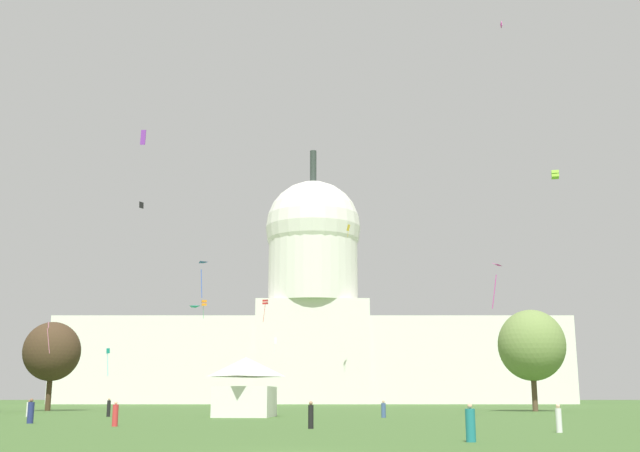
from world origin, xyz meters
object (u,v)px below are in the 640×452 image
person_red_deep_crowd (116,415)px  person_black_back_right (311,416)px  kite_turquoise_low (108,356)px  kite_gold_high (349,228)px  person_black_aisle_center (109,408)px  kite_lime_mid (555,175)px  capitol_building (313,324)px  kite_magenta_high (502,25)px  kite_violet_mid (144,137)px  kite_red_low (266,302)px  event_tent (246,387)px  person_navy_front_left (31,412)px  kite_white_low (276,342)px  person_teal_lawn_far_left (471,425)px  kite_magenta_low (492,270)px  kite_cyan_low (190,309)px  person_denim_mid_right (384,410)px  kite_black_mid (142,205)px  tree_east_mid (532,345)px  person_white_edge_east (29,409)px  kite_pink_low (49,330)px  kite_orange_mid (204,303)px  person_white_front_center (559,419)px  tree_west_near (52,352)px  kite_blue_low (201,267)px

person_red_deep_crowd → person_black_back_right: bearing=87.3°
kite_turquoise_low → kite_gold_high: (39.39, 53.09, 31.82)m
person_black_aisle_center → kite_lime_mid: kite_lime_mid is taller
capitol_building → kite_magenta_high: capitol_building is taller
kite_violet_mid → kite_magenta_high: 63.75m
kite_red_low → event_tent: bearing=111.1°
person_navy_front_left → person_black_aisle_center: bearing=117.4°
person_black_aisle_center → kite_white_low: size_ratio=0.53×
person_teal_lawn_far_left → kite_magenta_low: bearing=20.9°
person_red_deep_crowd → kite_white_low: 105.82m
kite_magenta_high → kite_turquoise_low: bearing=-59.0°
kite_red_low → kite_cyan_low: 64.54m
person_denim_mid_right → kite_black_mid: (-36.43, 53.45, 33.09)m
tree_east_mid → person_white_edge_east: (-57.06, -27.34, -7.94)m
kite_magenta_high → tree_east_mid: bearing=133.0°
kite_turquoise_low → kite_black_mid: (2.37, 6.73, 25.80)m
tree_east_mid → kite_violet_mid: (-45.23, -35.67, 17.16)m
person_white_edge_east → kite_black_mid: size_ratio=1.38×
kite_cyan_low → kite_black_mid: bearing=162.7°
kite_pink_low → person_white_edge_east: bearing=-142.0°
kite_pink_low → person_navy_front_left: bearing=-138.9°
kite_red_low → kite_black_mid: bearing=30.6°
kite_orange_mid → person_white_front_center: bearing=4.3°
person_white_edge_east → kite_magenta_high: size_ratio=1.85×
person_navy_front_left → person_red_deep_crowd: size_ratio=1.10×
capitol_building → kite_magenta_low: size_ratio=30.85×
person_white_edge_east → person_navy_front_left: size_ratio=0.90×
kite_cyan_low → kite_magenta_high: 70.52m
person_black_back_right → kite_orange_mid: kite_orange_mid is taller
kite_violet_mid → kite_gold_high: 108.26m
kite_violet_mid → kite_gold_high: bearing=-34.5°
kite_magenta_low → person_white_edge_east: bearing=-54.5°
person_teal_lawn_far_left → person_red_deep_crowd: bearing=83.9°
kite_orange_mid → kite_red_low: bearing=10.7°
person_navy_front_left → tree_west_near: bearing=137.3°
person_white_edge_east → kite_cyan_low: 21.32m
kite_black_mid → kite_white_low: size_ratio=0.35×
kite_gold_high → event_tent: bearing=-87.4°
capitol_building → kite_blue_low: capitol_building is taller
person_black_back_right → kite_orange_mid: 123.90m
person_white_edge_east → kite_magenta_low: (45.30, -3.16, 13.30)m
kite_black_mid → kite_gold_high: (37.02, 46.37, 6.03)m
person_red_deep_crowd → kite_pink_low: 45.97m
kite_magenta_low → kite_black_mid: (-47.26, 53.26, 19.78)m
person_white_front_center → kite_red_low: 92.55m
person_black_aisle_center → person_teal_lawn_far_left: person_black_aisle_center is taller
kite_black_mid → kite_magenta_high: kite_magenta_high is taller
person_red_deep_crowd → kite_white_low: size_ratio=0.48×
tree_west_near → kite_magenta_low: 64.36m
kite_red_low → kite_violet_mid: bearing=102.2°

